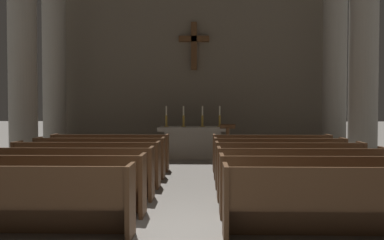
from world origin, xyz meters
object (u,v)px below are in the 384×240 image
at_px(candlestick_inner_right, 202,120).
at_px(pew_right_row_3, 302,174).
at_px(pew_left_row_1, 16,201).
at_px(pew_right_row_5, 279,158).
at_px(column_left_fourth, 54,71).
at_px(column_right_third, 363,63).
at_px(pew_left_row_4, 87,164).
at_px(candlestick_outer_right, 220,120).
at_px(pew_left_row_3, 70,173).
at_px(pew_left_row_5, 100,158).
at_px(lectern, 228,145).
at_px(pew_right_row_4, 289,165).
at_px(column_left_third, 23,63).
at_px(pew_left_row_2, 48,185).
at_px(candlestick_inner_left, 184,120).
at_px(altar, 193,142).
at_px(pew_right_row_6, 271,153).
at_px(pew_left_row_6, 111,152).
at_px(column_right_fourth, 335,70).
at_px(candlestick_outer_left, 166,120).
at_px(pew_right_row_2, 319,186).
at_px(pew_right_row_1, 343,203).

bearing_deg(candlestick_inner_right, pew_right_row_3, -73.75).
bearing_deg(pew_left_row_1, pew_right_row_5, 47.57).
bearing_deg(column_left_fourth, column_right_third, -15.28).
bearing_deg(pew_left_row_4, candlestick_outer_right, 59.41).
bearing_deg(pew_left_row_3, pew_right_row_5, 28.68).
height_order(pew_left_row_5, lectern, lectern).
bearing_deg(candlestick_outer_right, pew_left_row_3, -115.68).
relative_size(pew_right_row_4, column_left_third, 0.51).
bearing_deg(pew_left_row_2, candlestick_inner_left, 76.20).
bearing_deg(altar, pew_left_row_1, -103.94).
xyz_separation_m(pew_right_row_6, candlestick_inner_left, (-2.37, 2.67, 0.74)).
height_order(pew_left_row_5, pew_left_row_6, same).
distance_m(pew_right_row_6, column_right_fourth, 4.77).
bearing_deg(pew_left_row_6, pew_left_row_1, -90.00).
relative_size(pew_left_row_1, pew_right_row_6, 1.00).
distance_m(pew_left_row_2, pew_left_row_6, 4.53).
bearing_deg(pew_right_row_4, candlestick_inner_right, 109.71).
bearing_deg(candlestick_outer_left, candlestick_outer_right, 0.00).
xyz_separation_m(pew_right_row_6, candlestick_outer_right, (-1.22, 2.67, 0.74)).
relative_size(pew_left_row_5, pew_right_row_4, 1.00).
relative_size(pew_left_row_6, column_left_third, 0.51).
bearing_deg(pew_right_row_2, pew_left_row_1, -164.70).
relative_size(pew_left_row_2, pew_left_row_3, 1.00).
relative_size(pew_left_row_3, pew_right_row_2, 1.00).
bearing_deg(altar, column_right_fourth, 7.03).
relative_size(pew_left_row_1, altar, 1.36).
bearing_deg(pew_right_row_1, column_left_third, 136.46).
distance_m(pew_right_row_5, column_left_fourth, 8.35).
xyz_separation_m(column_right_fourth, candlestick_outer_right, (-3.78, -0.57, -1.62)).
bearing_deg(pew_left_row_4, pew_left_row_2, -90.00).
xyz_separation_m(pew_right_row_2, candlestick_inner_left, (-2.37, 7.20, 0.74)).
relative_size(pew_left_row_1, pew_right_row_5, 1.00).
bearing_deg(pew_right_row_4, candlestick_inner_left, 115.63).
xyz_separation_m(pew_right_row_2, column_right_fourth, (2.57, 7.77, 2.37)).
bearing_deg(column_left_fourth, pew_left_row_5, -59.62).
bearing_deg(column_left_fourth, candlestick_outer_left, -8.59).
xyz_separation_m(pew_right_row_3, lectern, (-1.03, 4.87, 0.07)).
distance_m(column_right_fourth, candlestick_inner_right, 4.66).
bearing_deg(pew_right_row_1, pew_left_row_6, 126.18).
height_order(altar, lectern, lectern).
bearing_deg(pew_right_row_1, pew_right_row_3, 90.00).
height_order(pew_left_row_4, column_left_fourth, column_left_fourth).
height_order(pew_right_row_6, lectern, lectern).
relative_size(pew_left_row_5, column_right_third, 0.51).
bearing_deg(altar, candlestick_inner_left, 180.00).
distance_m(column_left_third, altar, 5.54).
bearing_deg(pew_right_row_5, candlestick_outer_right, 107.75).
height_order(column_left_third, candlestick_outer_right, column_left_third).
bearing_deg(pew_right_row_5, column_right_fourth, 59.62).
xyz_separation_m(column_right_fourth, candlestick_outer_left, (-5.48, -0.57, -1.62)).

